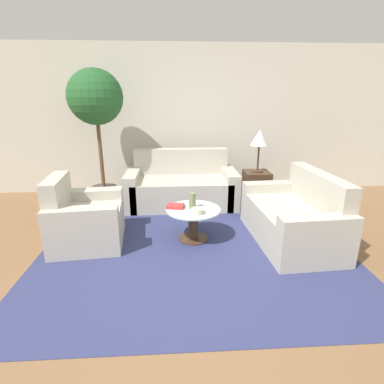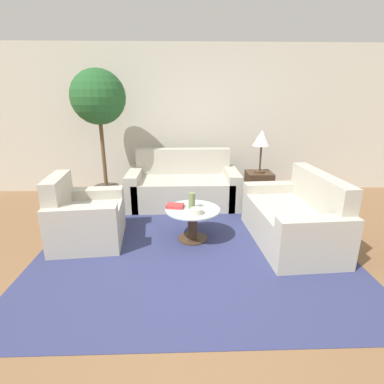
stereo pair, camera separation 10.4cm
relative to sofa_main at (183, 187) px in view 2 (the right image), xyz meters
name	(u,v)px [view 2 (the right image)]	position (x,y,z in m)	size (l,w,h in m)	color
ground_plane	(186,276)	(0.02, -2.16, -0.29)	(14.00, 14.00, 0.00)	brown
wall_back	(184,121)	(0.02, 0.79, 1.01)	(10.00, 0.06, 2.60)	beige
rug	(193,239)	(0.11, -1.34, -0.28)	(3.58, 3.52, 0.01)	navy
sofa_main	(183,187)	(0.00, 0.00, 0.00)	(1.78, 0.88, 0.88)	#B2AD9E
armchair	(83,220)	(-1.24, -1.34, 0.00)	(0.88, 0.95, 0.85)	#B2AD9E
loveseat	(296,220)	(1.38, -1.43, 0.00)	(0.92, 1.50, 0.86)	#B2AD9E
coffee_table	(193,220)	(0.11, -1.34, -0.02)	(0.68, 0.68, 0.41)	#422D1E
side_table	(258,188)	(1.24, -0.09, -0.01)	(0.41, 0.41, 0.55)	#422D1E
table_lamp	(262,139)	(1.24, -0.09, 0.79)	(0.29, 0.29, 0.68)	#422D1E
potted_plant	(99,106)	(-1.29, 0.07, 1.30)	(0.84, 0.84, 2.14)	#3D3833
vase	(192,201)	(0.10, -1.31, 0.22)	(0.08, 0.08, 0.20)	#6B7A4C
bowl	(196,211)	(0.15, -1.49, 0.16)	(0.15, 0.15, 0.06)	beige
book_stack	(175,206)	(-0.11, -1.28, 0.14)	(0.23, 0.18, 0.04)	#BC3333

